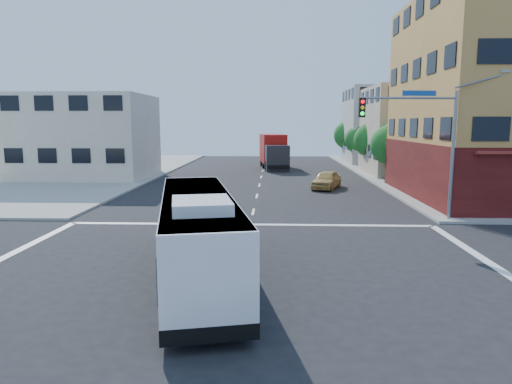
{
  "coord_description": "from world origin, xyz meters",
  "views": [
    {
      "loc": [
        1.21,
        -14.0,
        5.3
      ],
      "look_at": [
        0.48,
        4.81,
        2.45
      ],
      "focal_mm": 32.0,
      "sensor_mm": 36.0,
      "label": 1
    }
  ],
  "objects": [
    {
      "name": "ground",
      "position": [
        0.0,
        0.0,
        0.0
      ],
      "size": [
        120.0,
        120.0,
        0.0
      ],
      "primitive_type": "plane",
      "color": "black",
      "rests_on": "ground"
    },
    {
      "name": "building_east_near",
      "position": [
        16.98,
        33.98,
        4.51
      ],
      "size": [
        12.06,
        10.06,
        9.0
      ],
      "color": "#BCAE8F",
      "rests_on": "ground"
    },
    {
      "name": "building_east_far",
      "position": [
        16.98,
        47.98,
        5.01
      ],
      "size": [
        12.06,
        10.06,
        10.0
      ],
      "color": "#A9A9A4",
      "rests_on": "ground"
    },
    {
      "name": "building_west",
      "position": [
        -17.02,
        29.98,
        4.01
      ],
      "size": [
        12.06,
        10.06,
        8.0
      ],
      "color": "beige",
      "rests_on": "ground"
    },
    {
      "name": "signal_mast_ne",
      "position": [
        9.08,
        10.62,
        4.98
      ],
      "size": [
        7.91,
        1.13,
        8.07
      ],
      "color": "slate",
      "rests_on": "ground"
    },
    {
      "name": "street_tree_a",
      "position": [
        11.9,
        27.92,
        3.59
      ],
      "size": [
        3.6,
        3.6,
        5.53
      ],
      "color": "#362513",
      "rests_on": "ground"
    },
    {
      "name": "street_tree_b",
      "position": [
        11.9,
        35.92,
        3.75
      ],
      "size": [
        3.8,
        3.8,
        5.79
      ],
      "color": "#362513",
      "rests_on": "ground"
    },
    {
      "name": "street_tree_c",
      "position": [
        11.9,
        43.92,
        3.46
      ],
      "size": [
        3.4,
        3.4,
        5.29
      ],
      "color": "#362513",
      "rests_on": "ground"
    },
    {
      "name": "street_tree_d",
      "position": [
        11.9,
        51.92,
        3.88
      ],
      "size": [
        4.0,
        4.0,
        6.03
      ],
      "color": "#362513",
      "rests_on": "ground"
    },
    {
      "name": "transit_bus",
      "position": [
        -1.35,
        1.03,
        1.57
      ],
      "size": [
        4.54,
        11.06,
        3.2
      ],
      "rotation": [
        0.0,
        0.0,
        0.21
      ],
      "color": "black",
      "rests_on": "ground"
    },
    {
      "name": "box_truck",
      "position": [
        1.24,
        39.87,
        1.93
      ],
      "size": [
        3.57,
        9.09,
        3.99
      ],
      "rotation": [
        0.0,
        0.0,
        0.12
      ],
      "color": "#222227",
      "rests_on": "ground"
    },
    {
      "name": "parked_car",
      "position": [
        5.56,
        23.11,
        0.74
      ],
      "size": [
        3.17,
        4.67,
        1.48
      ],
      "primitive_type": "imported",
      "rotation": [
        0.0,
        0.0,
        -0.36
      ],
      "color": "tan",
      "rests_on": "ground"
    }
  ]
}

